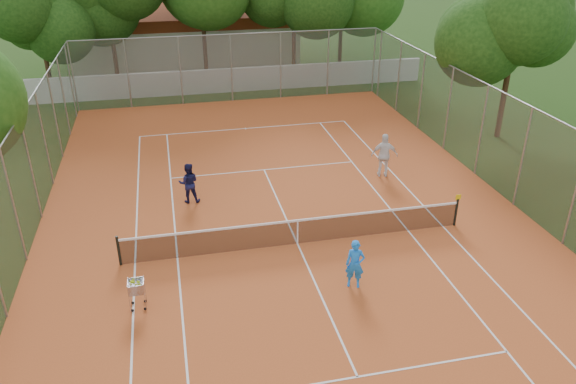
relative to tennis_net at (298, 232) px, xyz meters
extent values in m
plane|color=#19340E|center=(0.00, 0.00, -0.51)|extent=(120.00, 120.00, 0.00)
cube|color=#BA5324|center=(0.00, 0.00, -0.50)|extent=(18.00, 34.00, 0.02)
cube|color=white|center=(0.00, 0.00, -0.49)|extent=(10.98, 23.78, 0.01)
cube|color=black|center=(0.00, 0.00, 0.00)|extent=(11.88, 0.10, 0.98)
cube|color=slate|center=(0.00, 0.00, 1.49)|extent=(18.00, 34.00, 4.00)
cube|color=silver|center=(0.00, 19.00, 0.24)|extent=(26.00, 0.30, 1.50)
cube|color=beige|center=(-2.00, 29.00, 1.69)|extent=(16.40, 9.00, 4.40)
cube|color=#15380E|center=(0.00, 22.00, 4.49)|extent=(29.00, 19.00, 10.00)
imported|color=#1C7DF2|center=(1.13, -2.75, 0.30)|extent=(0.67, 0.55, 1.58)
imported|color=#161743|center=(-3.42, 4.03, 0.33)|extent=(0.85, 0.70, 1.63)
imported|color=white|center=(4.95, 4.65, 0.48)|extent=(1.22, 0.76, 1.93)
cube|color=#AFAEB5|center=(-5.32, -2.40, 0.01)|extent=(0.55, 0.55, 0.99)
camera|label=1|loc=(-3.95, -16.15, 9.82)|focal=35.00mm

